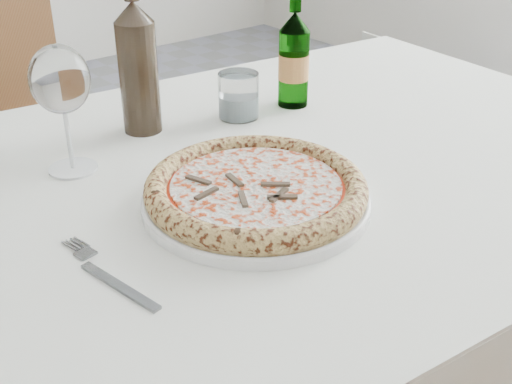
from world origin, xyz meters
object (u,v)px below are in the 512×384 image
Objects in this scene: wine_glass at (60,82)px; dining_table at (216,225)px; tumbler at (239,98)px; beer_bottle at (294,60)px; wine_bottle at (138,66)px; chair_far at (2,159)px; pizza at (256,188)px; plate at (256,199)px.

dining_table is at bearing -47.33° from wine_glass.
dining_table is 19.94× the size of tumbler.
beer_bottle is 0.82× the size of wine_bottle.
tumbler is 0.19m from wine_bottle.
chair_far is at bearing 83.99° from wine_glass.
chair_far is 0.90m from pizza.
chair_far is 4.20× the size of beer_bottle.
wine_glass is 0.72× the size of wine_bottle.
pizza is 1.39× the size of beer_bottle.
plate is at bearing -84.21° from chair_far.
pizza is 0.40m from beer_bottle.
plate is 1.03× the size of pizza.
wine_bottle reaches higher than pizza.
dining_table is at bearing 90.00° from pizza.
pizza is (-0.00, -0.00, 0.02)m from plate.
beer_bottle is at bearing 27.50° from dining_table.
chair_far reaches higher than dining_table.
pizza is 1.57× the size of wine_glass.
beer_bottle is at bearing -0.82° from wine_glass.
wine_bottle reaches higher than dining_table.
pizza is 0.32m from wine_glass.
tumbler is (0.27, -0.59, 0.26)m from chair_far.
tumbler is at bearing 172.38° from beer_bottle.
beer_bottle is 0.30m from wine_bottle.
dining_table is at bearing -83.45° from chair_far.
wine_bottle is at bearing 86.59° from dining_table.
dining_table is 0.15m from pizza.
tumbler is at bearing 43.51° from dining_table.
wine_glass is at bearing 132.67° from dining_table.
wine_glass is (-0.15, 0.26, 0.11)m from pizza.
dining_table is 0.13m from plate.
wine_glass is at bearing 179.18° from beer_bottle.
wine_bottle is at bearing 165.75° from beer_bottle.
beer_bottle is at bearing -57.31° from chair_far.
chair_far is 0.70m from tumbler.
pizza is at bearing -139.50° from beer_bottle.
wine_glass is 0.18m from wine_bottle.
wine_glass is at bearing 119.72° from pizza.
tumbler reaches higher than dining_table.
beer_bottle reaches higher than tumbler.
tumbler is 0.13m from beer_bottle.
chair_far is at bearing 95.79° from plate.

